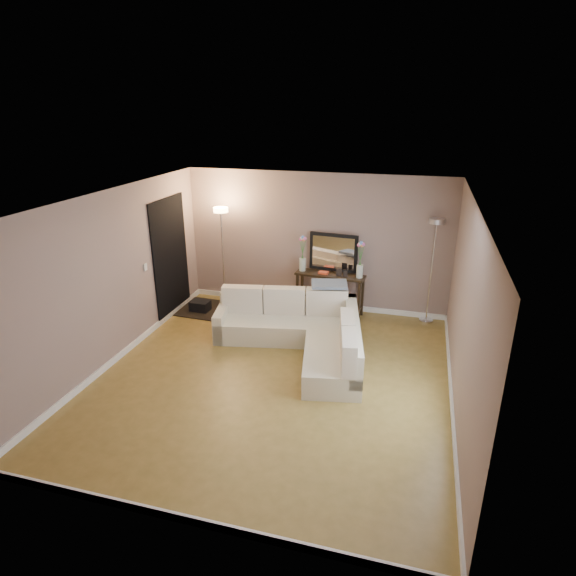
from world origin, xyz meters
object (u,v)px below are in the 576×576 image
(floor_lamp_lit, at_px, (222,237))
(floor_lamp_unlit, at_px, (434,250))
(sectional_sofa, at_px, (303,331))
(console_table, at_px, (326,291))

(floor_lamp_lit, xyz_separation_m, floor_lamp_unlit, (3.87, 0.23, -0.02))
(sectional_sofa, relative_size, floor_lamp_unlit, 1.42)
(sectional_sofa, relative_size, console_table, 2.07)
(console_table, bearing_deg, floor_lamp_lit, -177.04)
(sectional_sofa, bearing_deg, floor_lamp_unlit, 39.72)
(sectional_sofa, xyz_separation_m, console_table, (0.07, 1.48, 0.14))
(sectional_sofa, xyz_separation_m, floor_lamp_lit, (-1.94, 1.38, 1.06))
(console_table, height_order, floor_lamp_unlit, floor_lamp_unlit)
(floor_lamp_unlit, bearing_deg, sectional_sofa, -140.28)
(console_table, xyz_separation_m, floor_lamp_lit, (-2.00, -0.10, 0.92))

